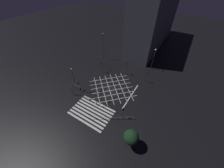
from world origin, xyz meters
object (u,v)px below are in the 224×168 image
at_px(traffic_light_nw_cross, 103,64).
at_px(traffic_light_median_south, 99,95).
at_px(traffic_light_se_cross, 123,111).
at_px(street_lamp_far, 74,77).
at_px(traffic_light_ne_cross, 147,75).
at_px(traffic_light_sw_cross, 76,86).
at_px(street_tree_near, 131,137).
at_px(traffic_light_sw_main, 77,88).
at_px(traffic_light_median_north, 126,66).
at_px(street_lamp_east, 104,44).
at_px(street_lamp_west, 154,55).

relative_size(traffic_light_nw_cross, traffic_light_median_south, 0.93).
xyz_separation_m(traffic_light_se_cross, street_lamp_far, (-15.85, 0.97, 2.49)).
height_order(traffic_light_ne_cross, traffic_light_sw_cross, traffic_light_ne_cross).
distance_m(traffic_light_se_cross, street_lamp_far, 16.07).
height_order(traffic_light_ne_cross, street_tree_near, street_tree_near).
height_order(traffic_light_sw_main, traffic_light_median_south, traffic_light_sw_main).
distance_m(traffic_light_se_cross, traffic_light_median_north, 17.02).
distance_m(traffic_light_ne_cross, street_tree_near, 20.68).
height_order(traffic_light_median_north, street_lamp_east, street_lamp_east).
height_order(traffic_light_sw_main, street_lamp_far, street_lamp_far).
bearing_deg(traffic_light_sw_main, street_lamp_east, 104.14).
bearing_deg(traffic_light_median_north, street_lamp_east, -110.45).
bearing_deg(street_lamp_east, street_lamp_far, -81.25).
height_order(traffic_light_ne_cross, street_lamp_far, street_lamp_far).
xyz_separation_m(traffic_light_sw_main, traffic_light_median_north, (6.63, 16.03, -0.06)).
relative_size(traffic_light_median_north, traffic_light_nw_cross, 1.15).
bearing_deg(traffic_light_median_south, traffic_light_ne_cross, -28.68).
distance_m(street_lamp_far, street_tree_near, 21.05).
distance_m(traffic_light_se_cross, traffic_light_sw_cross, 15.53).
bearing_deg(traffic_light_ne_cross, street_lamp_west, -173.14).
distance_m(traffic_light_ne_cross, street_lamp_far, 21.78).
relative_size(traffic_light_ne_cross, street_tree_near, 0.77).
distance_m(traffic_light_sw_main, street_lamp_east, 21.27).
height_order(traffic_light_sw_cross, traffic_light_nw_cross, traffic_light_nw_cross).
bearing_deg(traffic_light_sw_main, traffic_light_median_south, 11.85).
height_order(traffic_light_sw_main, traffic_light_sw_cross, traffic_light_sw_main).
distance_m(traffic_light_ne_cross, traffic_light_median_south, 16.49).
xyz_separation_m(traffic_light_se_cross, traffic_light_median_south, (-7.47, 0.77, 0.48)).
relative_size(traffic_light_se_cross, traffic_light_nw_cross, 0.94).
relative_size(traffic_light_sw_main, street_tree_near, 0.90).
xyz_separation_m(traffic_light_median_south, street_lamp_east, (-11.28, 19.13, 3.15)).
xyz_separation_m(traffic_light_sw_main, traffic_light_se_cross, (13.62, 0.52, -0.65)).
height_order(traffic_light_nw_cross, street_lamp_east, street_lamp_east).
relative_size(traffic_light_ne_cross, street_lamp_east, 0.37).
bearing_deg(traffic_light_ne_cross, street_tree_near, 10.61).
height_order(traffic_light_median_north, traffic_light_median_south, traffic_light_median_north).
bearing_deg(street_lamp_east, street_tree_near, -47.36).
relative_size(traffic_light_sw_main, traffic_light_median_south, 1.04).
height_order(traffic_light_sw_main, traffic_light_se_cross, traffic_light_sw_main).
bearing_deg(traffic_light_nw_cross, street_lamp_far, -5.36).
relative_size(traffic_light_sw_cross, traffic_light_median_south, 0.75).
distance_m(traffic_light_nw_cross, street_lamp_far, 12.61).
height_order(traffic_light_median_north, street_lamp_west, street_lamp_west).
bearing_deg(traffic_light_sw_main, street_lamp_far, 146.27).
xyz_separation_m(traffic_light_se_cross, street_tree_near, (4.24, -5.08, 0.80)).
height_order(street_lamp_east, street_lamp_far, street_lamp_east).
bearing_deg(traffic_light_nw_cross, street_lamp_east, -148.20).
height_order(traffic_light_sw_main, street_lamp_west, street_lamp_west).
distance_m(traffic_light_ne_cross, traffic_light_nw_cross, 15.24).
distance_m(traffic_light_ne_cross, street_lamp_west, 8.42).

